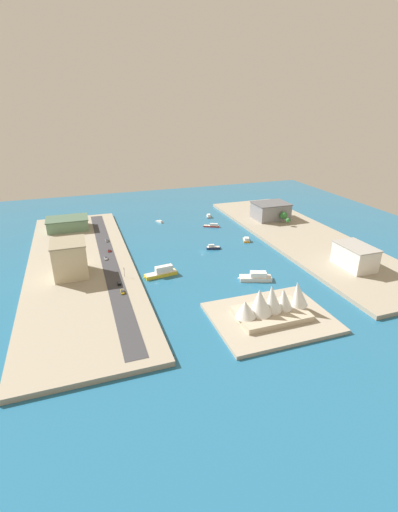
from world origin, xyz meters
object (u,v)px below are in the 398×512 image
(warehouse_low_gray, at_px, (271,211))
(traffic_light_waterfront, at_px, (124,271))
(ferry_yellow_fast, at_px, (162,272))
(opera_landmark, at_px, (270,304))
(van_white, at_px, (106,258))
(suv_black, at_px, (119,283))
(hotel_broad_white, at_px, (355,256))
(terminal_long_green, at_px, (68,223))
(patrol_launch_navy, at_px, (213,247))
(tugboat_red, at_px, (212,226))
(yacht_sleek_gray, at_px, (209,216))
(taxi_yellow_cab, at_px, (122,292))
(sedan_silver, at_px, (107,240))
(office_block_beige, at_px, (70,258))
(sailboat_small_white, at_px, (160,221))
(pickup_red, at_px, (109,250))
(water_taxi_orange, at_px, (246,240))
(ferry_white_commuter, at_px, (256,277))

(warehouse_low_gray, bearing_deg, traffic_light_waterfront, 28.37)
(ferry_yellow_fast, xyz_separation_m, opera_landmark, (-41.63, 69.96, 6.77))
(van_white, xyz_separation_m, suv_black, (-3.85, 42.55, -0.05))
(opera_landmark, bearing_deg, suv_black, -40.76)
(hotel_broad_white, distance_m, opera_landmark, 91.15)
(terminal_long_green, relative_size, suv_black, 8.20)
(patrol_launch_navy, height_order, suv_black, suv_black)
(patrol_launch_navy, height_order, terminal_long_green, terminal_long_green)
(tugboat_red, bearing_deg, yacht_sleek_gray, -104.58)
(traffic_light_waterfront, bearing_deg, taxi_yellow_cab, 78.34)
(yacht_sleek_gray, xyz_separation_m, traffic_light_waterfront, (100.06, 113.34, 5.86))
(tugboat_red, relative_size, sedan_silver, 2.92)
(office_block_beige, bearing_deg, sailboat_small_white, -129.53)
(office_block_beige, bearing_deg, hotel_broad_white, 164.74)
(patrol_launch_navy, bearing_deg, van_white, -0.14)
(warehouse_low_gray, relative_size, traffic_light_waterfront, 4.99)
(warehouse_low_gray, bearing_deg, opera_landmark, 60.70)
(yacht_sleek_gray, bearing_deg, hotel_broad_white, 108.56)
(sailboat_small_white, bearing_deg, warehouse_low_gray, 162.90)
(sailboat_small_white, xyz_separation_m, tugboat_red, (-42.75, 29.13, 0.34))
(warehouse_low_gray, bearing_deg, pickup_red, 12.46)
(hotel_broad_white, bearing_deg, terminal_long_green, -38.83)
(water_taxi_orange, bearing_deg, traffic_light_waterfront, 20.60)
(warehouse_low_gray, bearing_deg, water_taxi_orange, 42.75)
(hotel_broad_white, bearing_deg, sailboat_small_white, -55.94)
(yacht_sleek_gray, bearing_deg, ferry_white_commuter, 82.09)
(van_white, bearing_deg, taxi_yellow_cab, 94.50)
(ferry_white_commuter, xyz_separation_m, pickup_red, (85.37, -73.95, 1.53))
(opera_landmark, bearing_deg, warehouse_low_gray, -119.30)
(tugboat_red, bearing_deg, taxi_yellow_cab, 47.35)
(ferry_white_commuter, bearing_deg, traffic_light_waterfront, -18.34)
(yacht_sleek_gray, distance_m, terminal_long_green, 133.51)
(suv_black, bearing_deg, traffic_light_waterfront, -116.19)
(water_taxi_orange, relative_size, taxi_yellow_cab, 2.07)
(taxi_yellow_cab, bearing_deg, pickup_red, -89.64)
(tugboat_red, height_order, opera_landmark, opera_landmark)
(ferry_white_commuter, height_order, pickup_red, ferry_white_commuter)
(ferry_white_commuter, relative_size, traffic_light_waterfront, 3.46)
(taxi_yellow_cab, xyz_separation_m, suv_black, (0.40, -11.44, -0.10))
(tugboat_red, distance_m, hotel_broad_white, 132.75)
(office_block_beige, xyz_separation_m, pickup_red, (-27.09, -32.97, -10.63))
(van_white, height_order, traffic_light_waterfront, traffic_light_waterfront)
(sailboat_small_white, bearing_deg, ferry_yellow_fast, 77.42)
(opera_landmark, bearing_deg, van_white, -54.23)
(traffic_light_waterfront, distance_m, opera_landmark, 96.59)
(hotel_broad_white, xyz_separation_m, sedan_silver, (154.12, -104.73, -6.94))
(ferry_yellow_fast, height_order, pickup_red, ferry_yellow_fast)
(taxi_yellow_cab, distance_m, suv_black, 11.45)
(patrol_launch_navy, bearing_deg, traffic_light_waterfront, 23.91)
(opera_landmark, bearing_deg, traffic_light_waterfront, -46.95)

